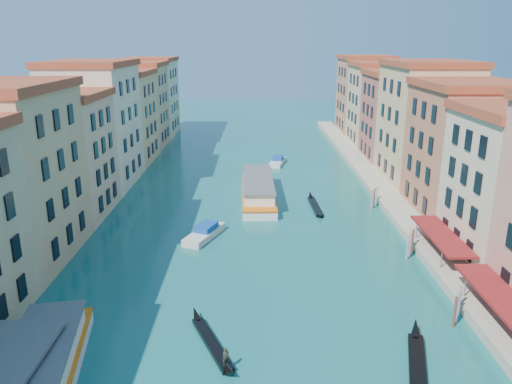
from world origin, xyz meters
TOP-DOWN VIEW (x-y plane):
  - left_bank_palazzos at (-26.00, 64.68)m, footprint 12.80×128.40m
  - right_bank_palazzos at (30.00, 65.00)m, footprint 12.80×128.40m
  - quay at (22.00, 65.00)m, footprint 4.00×140.00m
  - restaurant_awnings at (22.19, 23.00)m, footprint 3.20×44.55m
  - mooring_poles_right at (19.10, 28.80)m, footprint 1.44×54.24m
  - vaporetto_far at (1.67, 62.65)m, footprint 5.34×21.79m
  - gondola_fore at (-2.44, 22.18)m, footprint 4.89×9.91m
  - gondola_right at (13.16, 18.01)m, footprint 4.45×12.83m
  - gondola_far at (10.19, 57.75)m, footprint 1.44×11.27m
  - motorboat_mid at (-5.26, 45.92)m, footprint 5.07×8.01m
  - motorboat_far at (5.82, 85.38)m, footprint 3.90×7.63m

SIDE VIEW (x-z plane):
  - gondola_far at x=10.19m, z-range -0.47..1.12m
  - gondola_fore at x=-2.44m, z-range -0.69..1.40m
  - gondola_right at x=13.16m, z-range -0.80..1.80m
  - quay at x=22.00m, z-range 0.00..1.00m
  - motorboat_far at x=5.82m, z-range -0.17..1.34m
  - motorboat_mid at x=-5.26m, z-range -0.18..1.41m
  - mooring_poles_right at x=19.10m, z-range -0.30..2.90m
  - vaporetto_far at x=1.67m, z-range -0.16..3.07m
  - restaurant_awnings at x=22.19m, z-range 1.43..4.55m
  - left_bank_palazzos at x=-26.00m, z-range -0.79..20.21m
  - right_bank_palazzos at x=30.00m, z-range -0.75..20.25m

